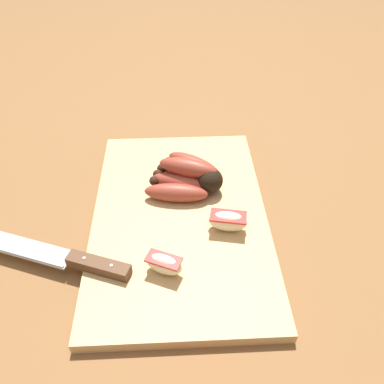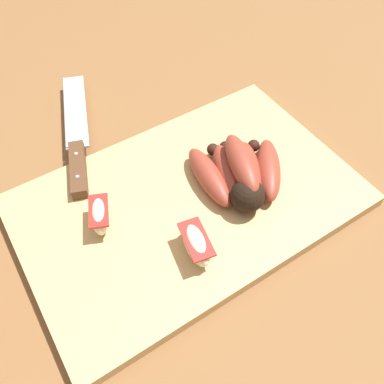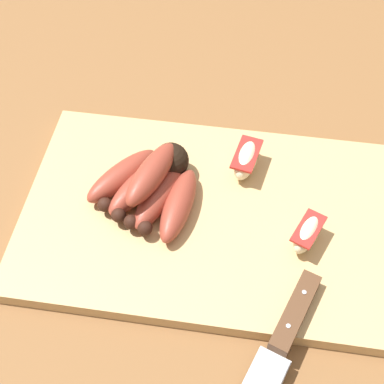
# 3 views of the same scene
# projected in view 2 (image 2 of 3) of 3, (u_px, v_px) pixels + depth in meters

# --- Properties ---
(ground_plane) EXTENTS (6.00, 6.00, 0.00)m
(ground_plane) POSITION_uv_depth(u_px,v_px,m) (187.00, 195.00, 0.60)
(ground_plane) COLOR brown
(cutting_board) EXTENTS (0.47, 0.30, 0.02)m
(cutting_board) POSITION_uv_depth(u_px,v_px,m) (189.00, 201.00, 0.58)
(cutting_board) COLOR tan
(cutting_board) RESTS_ON ground_plane
(banana_bunch) EXTENTS (0.15, 0.15, 0.06)m
(banana_bunch) POSITION_uv_depth(u_px,v_px,m) (240.00, 173.00, 0.57)
(banana_bunch) COLOR black
(banana_bunch) RESTS_ON cutting_board
(chefs_knife) EXTENTS (0.12, 0.27, 0.02)m
(chefs_knife) POSITION_uv_depth(u_px,v_px,m) (77.00, 147.00, 0.62)
(chefs_knife) COLOR silver
(chefs_knife) RESTS_ON cutting_board
(apple_wedge_near) EXTENTS (0.04, 0.06, 0.04)m
(apple_wedge_near) POSITION_uv_depth(u_px,v_px,m) (100.00, 215.00, 0.53)
(apple_wedge_near) COLOR beige
(apple_wedge_near) RESTS_ON cutting_board
(apple_wedge_middle) EXTENTS (0.04, 0.07, 0.04)m
(apple_wedge_middle) POSITION_uv_depth(u_px,v_px,m) (196.00, 244.00, 0.50)
(apple_wedge_middle) COLOR beige
(apple_wedge_middle) RESTS_ON cutting_board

